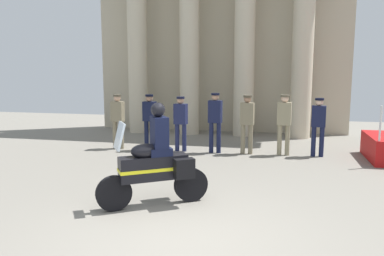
{
  "coord_description": "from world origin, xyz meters",
  "views": [
    {
      "loc": [
        1.38,
        -5.39,
        2.54
      ],
      "look_at": [
        -0.58,
        3.68,
        1.09
      ],
      "focal_mm": 37.31,
      "sensor_mm": 36.0,
      "label": 1
    }
  ],
  "objects_px": {
    "officer_in_row_0": "(118,117)",
    "officer_in_row_6": "(318,122)",
    "motorcycle_with_rider": "(157,163)",
    "officer_in_row_5": "(284,120)",
    "officer_in_row_1": "(150,117)",
    "officer_in_row_2": "(181,119)",
    "officer_in_row_3": "(215,118)",
    "officer_in_row_4": "(247,120)"
  },
  "relations": [
    {
      "from": "officer_in_row_4",
      "to": "motorcycle_with_rider",
      "type": "height_order",
      "value": "motorcycle_with_rider"
    },
    {
      "from": "officer_in_row_4",
      "to": "officer_in_row_5",
      "type": "bearing_deg",
      "value": -170.17
    },
    {
      "from": "officer_in_row_0",
      "to": "motorcycle_with_rider",
      "type": "relative_size",
      "value": 0.88
    },
    {
      "from": "officer_in_row_2",
      "to": "officer_in_row_3",
      "type": "xyz_separation_m",
      "value": [
        1.04,
        -0.02,
        0.07
      ]
    },
    {
      "from": "officer_in_row_6",
      "to": "officer_in_row_4",
      "type": "bearing_deg",
      "value": 9.29
    },
    {
      "from": "officer_in_row_0",
      "to": "officer_in_row_6",
      "type": "relative_size",
      "value": 1.01
    },
    {
      "from": "officer_in_row_4",
      "to": "motorcycle_with_rider",
      "type": "xyz_separation_m",
      "value": [
        -1.26,
        -4.73,
        -0.21
      ]
    },
    {
      "from": "officer_in_row_0",
      "to": "officer_in_row_6",
      "type": "height_order",
      "value": "officer_in_row_0"
    },
    {
      "from": "officer_in_row_2",
      "to": "officer_in_row_6",
      "type": "distance_m",
      "value": 3.95
    },
    {
      "from": "officer_in_row_0",
      "to": "officer_in_row_3",
      "type": "distance_m",
      "value": 3.02
    },
    {
      "from": "motorcycle_with_rider",
      "to": "officer_in_row_5",
      "type": "bearing_deg",
      "value": -148.83
    },
    {
      "from": "officer_in_row_4",
      "to": "officer_in_row_0",
      "type": "bearing_deg",
      "value": 8.75
    },
    {
      "from": "officer_in_row_2",
      "to": "officer_in_row_1",
      "type": "bearing_deg",
      "value": 10.55
    },
    {
      "from": "officer_in_row_6",
      "to": "officer_in_row_5",
      "type": "bearing_deg",
      "value": 8.69
    },
    {
      "from": "officer_in_row_1",
      "to": "officer_in_row_3",
      "type": "distance_m",
      "value": 1.99
    },
    {
      "from": "officer_in_row_0",
      "to": "motorcycle_with_rider",
      "type": "distance_m",
      "value": 5.37
    },
    {
      "from": "officer_in_row_0",
      "to": "officer_in_row_5",
      "type": "relative_size",
      "value": 0.97
    },
    {
      "from": "officer_in_row_2",
      "to": "officer_in_row_3",
      "type": "bearing_deg",
      "value": -173.34
    },
    {
      "from": "officer_in_row_2",
      "to": "motorcycle_with_rider",
      "type": "height_order",
      "value": "motorcycle_with_rider"
    },
    {
      "from": "motorcycle_with_rider",
      "to": "officer_in_row_2",
      "type": "bearing_deg",
      "value": -114.5
    },
    {
      "from": "officer_in_row_4",
      "to": "officer_in_row_6",
      "type": "xyz_separation_m",
      "value": [
        1.98,
        0.06,
        -0.03
      ]
    },
    {
      "from": "officer_in_row_0",
      "to": "officer_in_row_3",
      "type": "relative_size",
      "value": 0.95
    },
    {
      "from": "officer_in_row_6",
      "to": "motorcycle_with_rider",
      "type": "bearing_deg",
      "value": 63.43
    },
    {
      "from": "officer_in_row_2",
      "to": "officer_in_row_5",
      "type": "relative_size",
      "value": 0.95
    },
    {
      "from": "officer_in_row_1",
      "to": "officer_in_row_5",
      "type": "bearing_deg",
      "value": -170.55
    },
    {
      "from": "officer_in_row_1",
      "to": "officer_in_row_2",
      "type": "xyz_separation_m",
      "value": [
        0.95,
        0.05,
        -0.04
      ]
    },
    {
      "from": "officer_in_row_1",
      "to": "motorcycle_with_rider",
      "type": "xyz_separation_m",
      "value": [
        1.66,
        -4.63,
        -0.21
      ]
    },
    {
      "from": "officer_in_row_6",
      "to": "motorcycle_with_rider",
      "type": "relative_size",
      "value": 0.87
    },
    {
      "from": "officer_in_row_2",
      "to": "officer_in_row_6",
      "type": "bearing_deg",
      "value": -170.99
    },
    {
      "from": "officer_in_row_1",
      "to": "motorcycle_with_rider",
      "type": "height_order",
      "value": "motorcycle_with_rider"
    },
    {
      "from": "officer_in_row_0",
      "to": "officer_in_row_3",
      "type": "xyz_separation_m",
      "value": [
        3.02,
        0.03,
        0.05
      ]
    },
    {
      "from": "officer_in_row_1",
      "to": "officer_in_row_2",
      "type": "height_order",
      "value": "officer_in_row_1"
    },
    {
      "from": "officer_in_row_0",
      "to": "officer_in_row_5",
      "type": "height_order",
      "value": "officer_in_row_5"
    },
    {
      "from": "officer_in_row_0",
      "to": "officer_in_row_1",
      "type": "height_order",
      "value": "officer_in_row_1"
    },
    {
      "from": "officer_in_row_1",
      "to": "officer_in_row_5",
      "type": "relative_size",
      "value": 0.98
    },
    {
      "from": "officer_in_row_3",
      "to": "motorcycle_with_rider",
      "type": "xyz_separation_m",
      "value": [
        -0.33,
        -4.67,
        -0.25
      ]
    },
    {
      "from": "officer_in_row_4",
      "to": "officer_in_row_6",
      "type": "bearing_deg",
      "value": -170.71
    },
    {
      "from": "officer_in_row_1",
      "to": "officer_in_row_4",
      "type": "relative_size",
      "value": 0.99
    },
    {
      "from": "officer_in_row_1",
      "to": "officer_in_row_5",
      "type": "distance_m",
      "value": 3.96
    },
    {
      "from": "officer_in_row_2",
      "to": "officer_in_row_3",
      "type": "relative_size",
      "value": 0.93
    },
    {
      "from": "officer_in_row_0",
      "to": "officer_in_row_5",
      "type": "xyz_separation_m",
      "value": [
        4.99,
        0.13,
        0.03
      ]
    },
    {
      "from": "officer_in_row_0",
      "to": "officer_in_row_4",
      "type": "distance_m",
      "value": 3.94
    }
  ]
}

